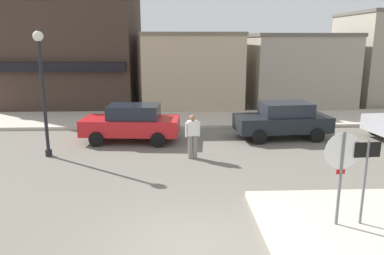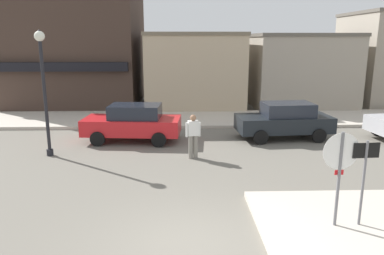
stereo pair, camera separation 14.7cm
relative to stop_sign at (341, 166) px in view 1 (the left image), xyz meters
The scene contains 11 objects.
ground_plane 3.59m from the stop_sign, 168.94° to the right, with size 160.00×160.00×0.00m, color #6B665B.
kerb_far 12.43m from the stop_sign, 105.01° to the left, with size 80.00×4.00×0.15m, color beige.
stop_sign is the anchor object (origin of this frame).
one_way_sign 0.59m from the stop_sign, ahead, with size 0.60×0.07×2.10m.
lamp_post 10.25m from the stop_sign, 144.71° to the left, with size 0.36×0.36×4.54m.
parked_car_nearest 9.54m from the stop_sign, 124.84° to the left, with size 4.13×2.13×1.56m.
parked_car_second 8.15m from the stop_sign, 82.61° to the left, with size 4.12×2.12×1.56m.
pedestrian_crossing_near 6.19m from the stop_sign, 119.08° to the left, with size 0.56×0.29×1.61m.
building_corner_shop 20.80m from the stop_sign, 119.57° to the left, with size 8.25×8.50×8.53m.
building_storefront_left_near 16.77m from the stop_sign, 98.73° to the left, with size 6.03×6.11×4.61m.
building_storefront_left_mid 17.02m from the stop_sign, 75.77° to the left, with size 6.10×5.90×4.55m.
Camera 1 is at (-0.38, -6.93, 4.21)m, focal length 35.00 mm.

